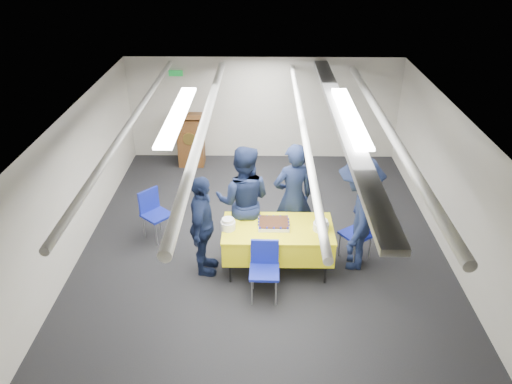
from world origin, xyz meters
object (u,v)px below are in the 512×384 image
sheet_cake (274,224)px  sailor_d (358,214)px  podium (191,139)px  sailor_b (243,201)px  sailor_c (203,226)px  serving_table (278,239)px  chair_left (153,209)px  chair_near (264,264)px  sailor_a (293,197)px  chair_right (360,228)px

sheet_cake → sailor_d: 1.29m
podium → sailor_b: 3.60m
sailor_b → sailor_c: sailor_b is taller
serving_table → sailor_d: bearing=6.9°
sheet_cake → podium: 4.19m
chair_left → chair_near: bearing=-38.5°
sheet_cake → chair_near: chair_near is taller
serving_table → podium: 4.26m
serving_table → sailor_d: (1.21, 0.15, 0.37)m
sailor_a → podium: bearing=-76.1°
podium → sheet_cake: bearing=-65.1°
podium → sailor_a: 3.83m
sheet_cake → sailor_c: bearing=-174.2°
serving_table → sailor_a: sailor_a is taller
sheet_cake → chair_left: (-2.03, 0.87, -0.28)m
chair_right → sheet_cake: bearing=-167.0°
chair_right → sailor_c: 2.51m
chair_left → sailor_d: bearing=-13.1°
sheet_cake → sailor_d: (1.28, 0.10, 0.12)m
chair_left → sailor_a: size_ratio=0.47×
chair_near → sailor_d: 1.64m
chair_left → sailor_c: size_ratio=0.53×
sheet_cake → sailor_a: bearing=62.1°
sheet_cake → sailor_d: sailor_d is taller
chair_right → sailor_d: 0.47m
chair_left → sailor_b: (1.55, -0.41, 0.40)m
sheet_cake → chair_right: bearing=13.0°
chair_right → serving_table: bearing=-164.5°
sheet_cake → chair_near: (-0.14, -0.64, -0.28)m
sheet_cake → chair_left: 2.22m
sheet_cake → sailor_b: (-0.47, 0.46, 0.13)m
podium → sailor_d: bearing=-50.6°
serving_table → sailor_c: sailor_c is taller
sailor_b → sailor_d: (1.75, -0.36, -0.01)m
chair_right → podium: bearing=132.2°
podium → sailor_b: (1.29, -3.34, 0.32)m
podium → chair_near: podium is taller
podium → sailor_c: 3.98m
podium → serving_table: bearing=-64.6°
sailor_a → chair_left: bearing=-25.6°
podium → chair_left: size_ratio=1.44×
serving_table → sailor_b: size_ratio=0.89×
sheet_cake → chair_right: size_ratio=0.55×
sailor_a → sailor_d: (0.96, -0.50, -0.00)m
sailor_a → sailor_b: size_ratio=0.99×
serving_table → chair_left: 2.28m
chair_near → sailor_b: size_ratio=0.46×
sheet_cake → chair_right: chair_right is taller
sailor_b → chair_near: bearing=113.0°
chair_right → sailor_b: bearing=175.8°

